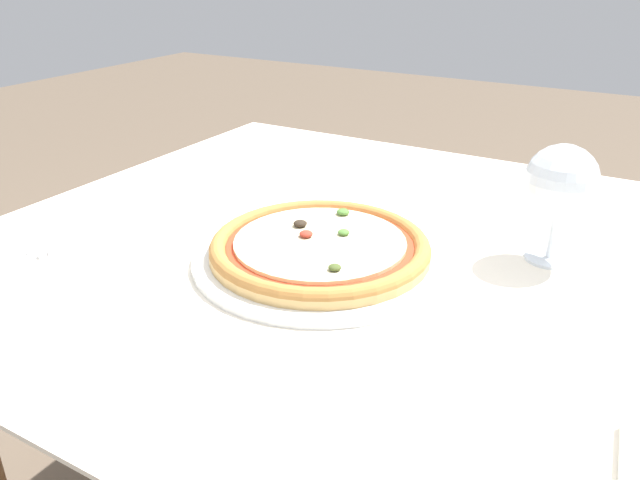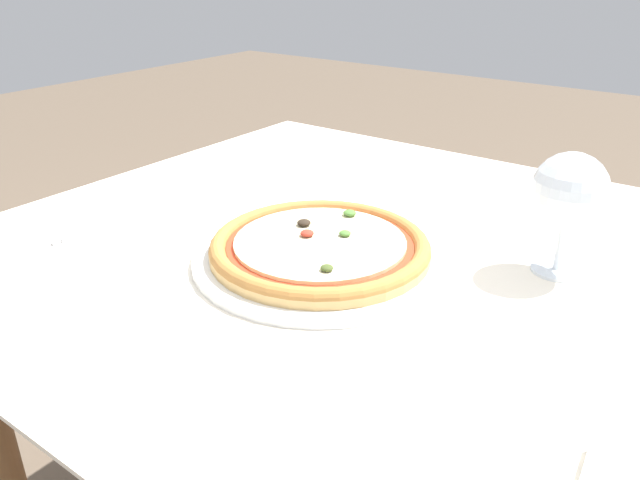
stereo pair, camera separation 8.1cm
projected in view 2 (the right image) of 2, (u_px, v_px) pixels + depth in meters
dining_table at (508, 346)px, 0.78m from camera, size 1.49×0.96×0.71m
pizza_plate at (320, 249)px, 0.82m from camera, size 0.33×0.33×0.04m
fork at (36, 249)px, 0.85m from camera, size 0.05×0.17×0.00m
wine_glass_far_left at (570, 192)px, 0.75m from camera, size 0.09×0.09×0.16m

